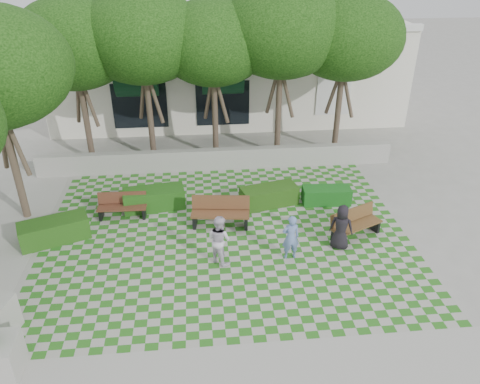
{
  "coord_description": "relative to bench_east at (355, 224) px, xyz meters",
  "views": [
    {
      "loc": [
        -0.81,
        -11.9,
        8.83
      ],
      "look_at": [
        0.5,
        1.5,
        1.4
      ],
      "focal_mm": 35.0,
      "sensor_mm": 36.0,
      "label": 1
    }
  ],
  "objects": [
    {
      "name": "person_dark",
      "position": [
        -0.67,
        -0.59,
        0.3
      ],
      "size": [
        0.88,
        0.76,
        1.52
      ],
      "primitive_type": "imported",
      "rotation": [
        0.0,
        0.0,
        2.69
      ],
      "color": "black",
      "rests_on": "ground"
    },
    {
      "name": "person_blue",
      "position": [
        -2.36,
        -0.98,
        0.29
      ],
      "size": [
        0.58,
        0.41,
        1.51
      ],
      "primitive_type": "imported",
      "rotation": [
        0.0,
        0.0,
        3.24
      ],
      "color": "#667FBB",
      "rests_on": "ground"
    },
    {
      "name": "tree_row",
      "position": [
        -6.1,
        5.3,
        4.72
      ],
      "size": [
        17.7,
        13.4,
        7.41
      ],
      "color": "#47382B",
      "rests_on": "ground"
    },
    {
      "name": "sidewalk_west",
      "position": [
        -11.43,
        0.35,
        -0.45
      ],
      "size": [
        2.0,
        12.0,
        0.01
      ],
      "primitive_type": "cube",
      "color": "#9E9B93",
      "rests_on": "ground"
    },
    {
      "name": "bench_east",
      "position": [
        0.0,
        0.0,
        0.0
      ],
      "size": [
        1.9,
        1.31,
        0.95
      ],
      "rotation": [
        0.0,
        0.0,
        0.43
      ],
      "color": "brown",
      "rests_on": "ground"
    },
    {
      "name": "retaining_wall",
      "position": [
        -4.23,
        5.55,
        -0.01
      ],
      "size": [
        15.0,
        0.36,
        0.9
      ],
      "primitive_type": "cube",
      "color": "#9E9B93",
      "rests_on": "ground"
    },
    {
      "name": "hedge_midleft",
      "position": [
        -6.73,
        2.5,
        -0.08
      ],
      "size": [
        2.27,
        1.15,
        0.76
      ],
      "primitive_type": "cube",
      "rotation": [
        0.0,
        0.0,
        0.13
      ],
      "color": "#1B4A13",
      "rests_on": "ground"
    },
    {
      "name": "bench_mid",
      "position": [
        -4.38,
        1.09,
        0.04
      ],
      "size": [
        2.05,
        0.9,
        1.04
      ],
      "rotation": [
        0.0,
        0.0,
        -0.13
      ],
      "color": "#57341D",
      "rests_on": "ground"
    },
    {
      "name": "lawn",
      "position": [
        -4.23,
        0.35,
        -0.45
      ],
      "size": [
        12.0,
        12.0,
        0.0
      ],
      "primitive_type": "plane",
      "color": "#2B721E",
      "rests_on": "ground"
    },
    {
      "name": "bench_west",
      "position": [
        -7.8,
        1.98,
        -0.03
      ],
      "size": [
        1.71,
        0.61,
        0.89
      ],
      "rotation": [
        0.0,
        0.0,
        -0.03
      ],
      "color": "#4F291B",
      "rests_on": "ground"
    },
    {
      "name": "ground",
      "position": [
        -4.23,
        -0.65,
        -0.46
      ],
      "size": [
        90.0,
        90.0,
        0.0
      ],
      "primitive_type": "plane",
      "color": "gray",
      "rests_on": "ground"
    },
    {
      "name": "sidewalk_south",
      "position": [
        -4.23,
        -5.35,
        -0.45
      ],
      "size": [
        16.0,
        2.0,
        0.01
      ],
      "primitive_type": "cube",
      "color": "#9E9B93",
      "rests_on": "ground"
    },
    {
      "name": "person_white",
      "position": [
        -4.54,
        -0.95,
        0.34
      ],
      "size": [
        0.98,
        0.98,
        1.61
      ],
      "primitive_type": "imported",
      "rotation": [
        0.0,
        0.0,
        2.36
      ],
      "color": "silver",
      "rests_on": "ground"
    },
    {
      "name": "hedge_west",
      "position": [
        -9.83,
        0.7,
        -0.08
      ],
      "size": [
        2.31,
        1.57,
        0.75
      ],
      "primitive_type": "cube",
      "rotation": [
        0.0,
        0.0,
        0.37
      ],
      "color": "#1D4813",
      "rests_on": "ground"
    },
    {
      "name": "hedge_midright",
      "position": [
        -2.51,
        2.32,
        -0.1
      ],
      "size": [
        2.21,
        1.3,
        0.72
      ],
      "primitive_type": "cube",
      "rotation": [
        0.0,
        0.0,
        0.24
      ],
      "color": "#204612",
      "rests_on": "ground"
    },
    {
      "name": "building",
      "position": [
        -3.3,
        13.43,
        2.06
      ],
      "size": [
        18.0,
        8.92,
        5.15
      ],
      "color": "white",
      "rests_on": "ground"
    },
    {
      "name": "hedge_east",
      "position": [
        -0.36,
        2.24,
        -0.15
      ],
      "size": [
        1.8,
        0.8,
        0.62
      ],
      "primitive_type": "cube",
      "rotation": [
        0.0,
        0.0,
        -0.05
      ],
      "color": "#155119",
      "rests_on": "ground"
    }
  ]
}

